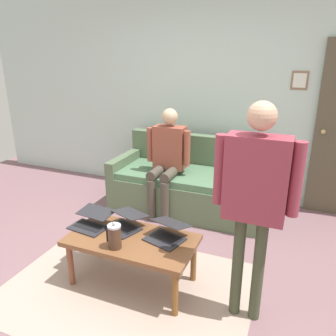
{
  "coord_description": "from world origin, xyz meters",
  "views": [
    {
      "loc": [
        -1.16,
        2.09,
        1.88
      ],
      "look_at": [
        0.01,
        -0.78,
        0.8
      ],
      "focal_mm": 35.24,
      "sensor_mm": 36.0,
      "label": 1
    }
  ],
  "objects": [
    {
      "name": "ground_plane",
      "position": [
        0.0,
        0.0,
        0.0
      ],
      "size": [
        7.68,
        7.68,
        0.0
      ],
      "primitive_type": "plane",
      "color": "#7E5A61"
    },
    {
      "name": "area_rug",
      "position": [
        0.01,
        0.1,
        0.0
      ],
      "size": [
        2.03,
        1.49,
        0.01
      ],
      "primitive_type": "cube",
      "color": "tan",
      "rests_on": "ground_plane"
    },
    {
      "name": "back_wall",
      "position": [
        -0.0,
        -2.2,
        1.35
      ],
      "size": [
        7.04,
        0.11,
        2.7
      ],
      "color": "silver",
      "rests_on": "ground_plane"
    },
    {
      "name": "couch",
      "position": [
        0.05,
        -1.6,
        0.31
      ],
      "size": [
        1.86,
        0.88,
        0.88
      ],
      "color": "#55694C",
      "rests_on": "ground_plane"
    },
    {
      "name": "coffee_table",
      "position": [
        0.01,
        -0.0,
        0.38
      ],
      "size": [
        1.06,
        0.56,
        0.44
      ],
      "color": "brown",
      "rests_on": "ground_plane"
    },
    {
      "name": "laptop_left",
      "position": [
        0.14,
        -0.13,
        0.48
      ],
      "size": [
        0.37,
        0.39,
        0.14
      ],
      "color": "#28282D",
      "rests_on": "coffee_table"
    },
    {
      "name": "laptop_center",
      "position": [
        -0.26,
        -0.11,
        0.48
      ],
      "size": [
        0.37,
        0.38,
        0.15
      ],
      "color": "#28282D",
      "rests_on": "coffee_table"
    },
    {
      "name": "laptop_right",
      "position": [
        0.44,
        -0.04,
        0.48
      ],
      "size": [
        0.35,
        0.35,
        0.12
      ],
      "color": "#28282D",
      "rests_on": "coffee_table"
    },
    {
      "name": "french_press",
      "position": [
        0.07,
        0.17,
        0.54
      ],
      "size": [
        0.13,
        0.11,
        0.23
      ],
      "color": "#4C3323",
      "rests_on": "coffee_table"
    },
    {
      "name": "person_standing",
      "position": [
        -0.94,
        0.01,
        1.03
      ],
      "size": [
        0.57,
        0.19,
        1.61
      ],
      "color": "#404630",
      "rests_on": "ground_plane"
    },
    {
      "name": "person_seated",
      "position": [
        0.26,
        -1.38,
        0.73
      ],
      "size": [
        0.55,
        0.51,
        1.28
      ],
      "color": "#464035",
      "rests_on": "ground_plane"
    }
  ]
}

